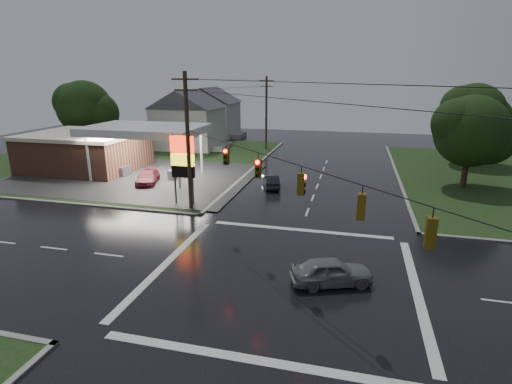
% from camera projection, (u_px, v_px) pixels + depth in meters
% --- Properties ---
extents(ground, '(120.00, 120.00, 0.00)m').
position_uv_depth(ground, '(283.00, 276.00, 22.19)').
color(ground, black).
rests_on(ground, ground).
extents(grass_nw, '(36.00, 36.00, 0.08)m').
position_uv_depth(grass_nw, '(124.00, 159.00, 52.41)').
color(grass_nw, black).
rests_on(grass_nw, ground).
extents(gas_station, '(26.20, 18.00, 5.60)m').
position_uv_depth(gas_station, '(94.00, 149.00, 45.76)').
color(gas_station, '#2D2D2D').
rests_on(gas_station, ground).
extents(pylon_sign, '(2.00, 0.35, 6.00)m').
position_uv_depth(pylon_sign, '(183.00, 158.00, 33.26)').
color(pylon_sign, '#59595E').
rests_on(pylon_sign, ground).
extents(utility_pole_nw, '(2.20, 0.32, 11.00)m').
position_uv_depth(utility_pole_nw, '(188.00, 140.00, 31.61)').
color(utility_pole_nw, '#382619').
rests_on(utility_pole_nw, ground).
extents(utility_pole_n, '(2.20, 0.32, 10.50)m').
position_uv_depth(utility_pole_n, '(266.00, 112.00, 58.20)').
color(utility_pole_n, '#382619').
rests_on(utility_pole_n, ground).
extents(traffic_signals, '(26.87, 26.87, 1.47)m').
position_uv_depth(traffic_signals, '(286.00, 162.00, 20.33)').
color(traffic_signals, black).
rests_on(traffic_signals, ground).
extents(house_near, '(11.05, 8.48, 8.60)m').
position_uv_depth(house_near, '(188.00, 119.00, 59.30)').
color(house_near, silver).
rests_on(house_near, ground).
extents(house_far, '(11.05, 8.48, 8.60)m').
position_uv_depth(house_far, '(210.00, 112.00, 70.69)').
color(house_far, silver).
rests_on(house_far, ground).
extents(tree_nw_behind, '(8.93, 7.60, 10.00)m').
position_uv_depth(tree_nw_behind, '(86.00, 108.00, 56.20)').
color(tree_nw_behind, black).
rests_on(tree_nw_behind, ground).
extents(tree_ne_near, '(7.99, 6.80, 8.98)m').
position_uv_depth(tree_ne_near, '(473.00, 131.00, 37.78)').
color(tree_ne_near, black).
rests_on(tree_ne_near, ground).
extents(tree_ne_far, '(8.46, 7.20, 9.80)m').
position_uv_depth(tree_ne_far, '(475.00, 114.00, 48.07)').
color(tree_ne_far, black).
rests_on(tree_ne_far, ground).
extents(car_north, '(2.52, 4.17, 1.30)m').
position_uv_depth(car_north, '(271.00, 181.00, 39.27)').
color(car_north, black).
rests_on(car_north, ground).
extents(car_crossing, '(4.65, 3.11, 1.47)m').
position_uv_depth(car_crossing, '(332.00, 272.00, 21.10)').
color(car_crossing, gray).
rests_on(car_crossing, ground).
extents(car_pump, '(3.14, 4.97, 1.34)m').
position_uv_depth(car_pump, '(148.00, 177.00, 40.60)').
color(car_pump, maroon).
rests_on(car_pump, ground).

